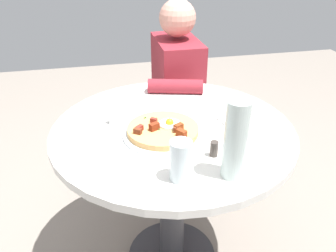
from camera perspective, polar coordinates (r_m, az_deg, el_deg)
name	(u,v)px	position (r m, az deg, el deg)	size (l,w,h in m)	color
dining_table	(173,163)	(1.44, 0.76, -6.26)	(0.95, 0.95, 0.75)	silver
person_seated	(176,112)	(1.99, 1.39, 2.44)	(0.53, 0.35, 1.14)	#2D2D33
pizza_plate	(163,134)	(1.28, -0.85, -1.28)	(0.30, 0.30, 0.01)	white
breakfast_pizza	(163,129)	(1.27, -0.80, -0.56)	(0.27, 0.27, 0.05)	tan
bread_plate	(255,144)	(1.26, 14.37, -2.88)	(0.18, 0.18, 0.01)	white
napkin	(237,117)	(1.44, 11.50, 1.55)	(0.17, 0.14, 0.00)	white
fork	(240,117)	(1.42, 11.97, 1.42)	(0.18, 0.01, 0.01)	silver
knife	(234,114)	(1.45, 11.06, 2.00)	(0.18, 0.01, 0.01)	silver
water_glass	(181,161)	(1.03, 2.14, -5.82)	(0.07, 0.07, 0.13)	silver
water_bottle	(236,140)	(1.03, 11.26, -2.35)	(0.07, 0.07, 0.26)	silver
salt_shaker	(112,117)	(1.37, -9.33, 1.51)	(0.03, 0.03, 0.06)	white
pepper_shaker	(214,149)	(1.16, 7.72, -3.81)	(0.03, 0.03, 0.05)	#3F3833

